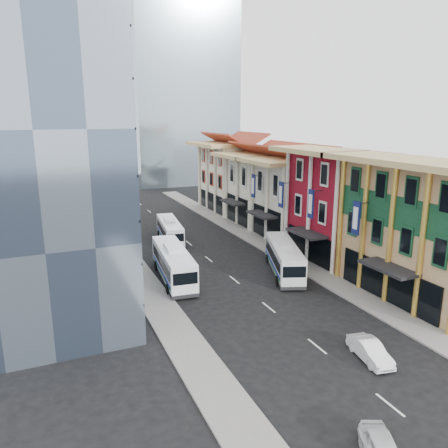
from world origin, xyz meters
name	(u,v)px	position (x,y,z in m)	size (l,w,h in m)	color
ground	(326,353)	(0.00, 0.00, 0.00)	(200.00, 200.00, 0.00)	black
sidewalk_right	(274,250)	(8.50, 22.00, 0.07)	(3.00, 90.00, 0.15)	slate
sidewalk_left	(134,269)	(-8.50, 22.00, 0.07)	(3.00, 90.00, 0.15)	slate
shophouse_tan	(427,231)	(14.00, 5.00, 6.00)	(8.00, 14.00, 12.00)	tan
shophouse_red	(341,206)	(14.00, 17.00, 6.00)	(8.00, 10.00, 12.00)	maroon
shophouse_cream_near	(295,200)	(14.00, 26.50, 5.00)	(8.00, 9.00, 10.00)	white
shophouse_cream_mid	(262,190)	(14.00, 35.50, 5.00)	(8.00, 9.00, 10.00)	white
shophouse_cream_far	(234,178)	(14.00, 46.00, 5.50)	(8.00, 12.00, 11.00)	white
office_tower	(32,126)	(-17.00, 19.00, 15.00)	(12.00, 26.00, 30.00)	#425269
office_block_far	(46,182)	(-16.00, 42.00, 7.00)	(10.00, 18.00, 14.00)	gray
bus_left_near	(173,263)	(-5.50, 17.46, 1.74)	(2.55, 10.87, 3.49)	white
bus_left_far	(170,230)	(-2.00, 30.61, 1.53)	(2.23, 9.53, 3.06)	white
bus_right	(284,257)	(5.50, 14.84, 1.69)	(2.46, 10.52, 3.37)	silver
sedan_right	(370,351)	(2.19, -1.82, 0.65)	(1.38, 3.95, 1.30)	white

